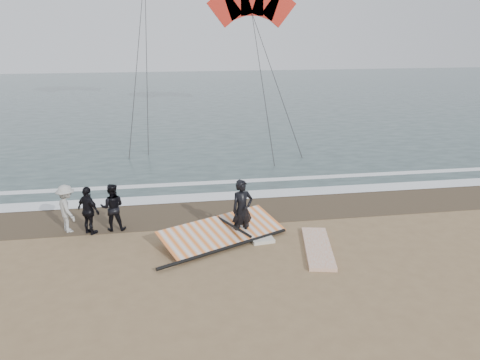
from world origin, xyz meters
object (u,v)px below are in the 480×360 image
at_px(man_main, 242,210).
at_px(board_white, 318,248).
at_px(sail_rig, 220,232).
at_px(board_cream, 252,227).

relative_size(man_main, board_white, 0.70).
bearing_deg(sail_rig, board_white, -23.98).
distance_m(board_cream, sail_rig, 1.26).
relative_size(man_main, sail_rig, 0.46).
xyz_separation_m(man_main, board_cream, (0.44, 0.67, -0.89)).
height_order(man_main, board_white, man_main).
height_order(board_white, sail_rig, sail_rig).
bearing_deg(man_main, sail_rig, 155.70).
xyz_separation_m(man_main, sail_rig, (-0.68, 0.09, -0.74)).
bearing_deg(man_main, board_cream, 39.85).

